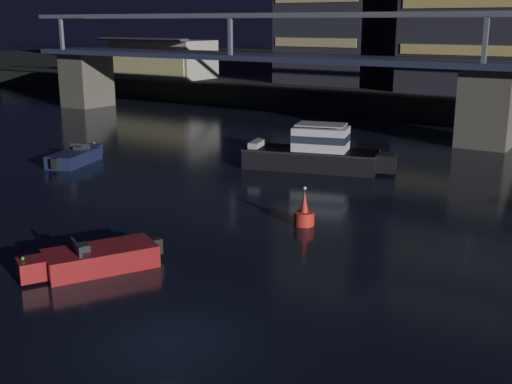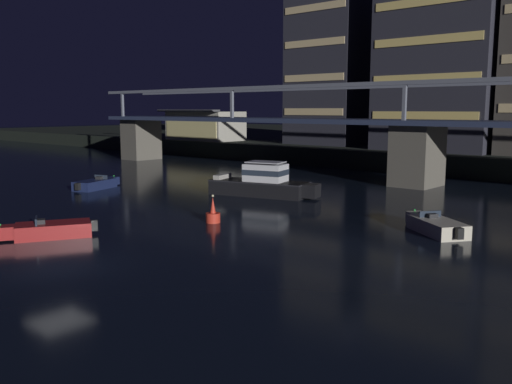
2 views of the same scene
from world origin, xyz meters
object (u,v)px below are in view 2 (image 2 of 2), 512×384
speedboat_near_center (435,226)px  channel_buoy (213,215)px  cabin_cruiser_near_left (262,183)px  waterfront_pavilion (205,126)px  speedboat_near_right (49,230)px  river_bridge (418,137)px  tower_west_low (338,62)px  tower_west_tall (449,62)px  speedboat_mid_center (96,184)px

speedboat_near_center → channel_buoy: (-11.51, -6.40, 0.06)m
cabin_cruiser_near_left → speedboat_near_center: bearing=-12.9°
waterfront_pavilion → speedboat_near_center: waterfront_pavilion is taller
speedboat_near_right → channel_buoy: bearing=66.5°
river_bridge → waterfront_pavilion: river_bridge is taller
tower_west_low → tower_west_tall: bearing=-3.2°
cabin_cruiser_near_left → speedboat_mid_center: cabin_cruiser_near_left is taller
speedboat_mid_center → channel_buoy: channel_buoy is taller
speedboat_mid_center → channel_buoy: (18.29, -3.35, 0.06)m
speedboat_near_center → speedboat_mid_center: 29.96m
cabin_cruiser_near_left → channel_buoy: 11.20m
tower_west_low → tower_west_tall: (16.15, -0.91, -0.91)m
speedboat_near_right → speedboat_mid_center: (-14.49, 12.09, 0.00)m
waterfront_pavilion → speedboat_mid_center: size_ratio=2.41×
tower_west_tall → cabin_cruiser_near_left: bearing=-93.5°
waterfront_pavilion → speedboat_mid_center: 38.59m
waterfront_pavilion → channel_buoy: waterfront_pavilion is taller
speedboat_near_right → cabin_cruiser_near_left: bearing=92.9°
cabin_cruiser_near_left → speedboat_mid_center: bearing=-153.4°
tower_west_tall → waterfront_pavilion: 37.42m
channel_buoy → cabin_cruiser_near_left: bearing=115.1°
speedboat_mid_center → tower_west_low: bearing=91.0°
tower_west_low → cabin_cruiser_near_left: tower_west_low is taller
river_bridge → tower_west_tall: tower_west_tall is taller
tower_west_tall → channel_buoy: tower_west_tall is taller
speedboat_near_center → speedboat_near_right: (-15.32, -15.14, 0.00)m
river_bridge → speedboat_near_right: 33.29m
tower_west_low → cabin_cruiser_near_left: (14.21, -32.09, -12.36)m
tower_west_low → waterfront_pavilion: tower_west_low is taller
cabin_cruiser_near_left → speedboat_near_right: (0.95, -18.87, -0.64)m
river_bridge → tower_west_low: bearing=138.7°
river_bridge → speedboat_mid_center: bearing=-134.8°
speedboat_near_right → river_bridge: bearing=79.9°
tower_west_low → channel_buoy: bearing=-65.8°
tower_west_low → channel_buoy: size_ratio=12.91×
tower_west_low → waterfront_pavilion: bearing=-161.9°
tower_west_tall → speedboat_near_right: tower_west_tall is taller
tower_west_tall → channel_buoy: bearing=-86.1°
tower_west_low → speedboat_near_right: size_ratio=4.64×
river_bridge → tower_west_low: (-20.97, 18.43, 8.94)m
channel_buoy → waterfront_pavilion: bearing=137.5°
speedboat_near_center → speedboat_near_right: 21.54m
waterfront_pavilion → speedboat_mid_center: bearing=-57.5°
speedboat_near_center → speedboat_near_right: same height
channel_buoy → tower_west_tall: bearing=93.9°
speedboat_mid_center → speedboat_near_center: bearing=5.8°
river_bridge → cabin_cruiser_near_left: (-6.75, -13.66, -3.42)m
river_bridge → channel_buoy: bearing=-94.8°
speedboat_near_right → channel_buoy: channel_buoy is taller
speedboat_near_center → speedboat_mid_center: size_ratio=0.91×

